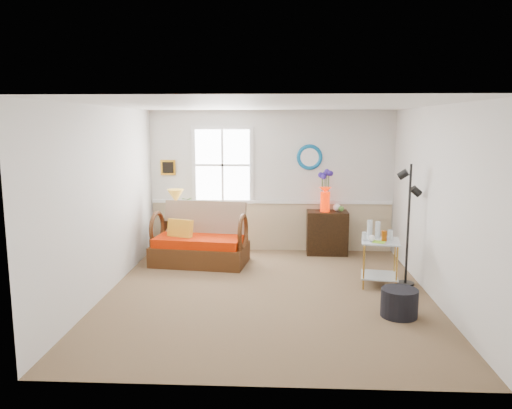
{
  "coord_description": "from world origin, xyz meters",
  "views": [
    {
      "loc": [
        0.17,
        -6.69,
        2.36
      ],
      "look_at": [
        -0.17,
        0.16,
        1.24
      ],
      "focal_mm": 35.0,
      "sensor_mm": 36.0,
      "label": 1
    }
  ],
  "objects_px": {
    "loveseat": "(200,234)",
    "side_table": "(380,263)",
    "lamp_stand": "(175,237)",
    "ottoman": "(399,303)",
    "cabinet": "(327,232)",
    "floor_lamp": "(408,225)"
  },
  "relations": [
    {
      "from": "side_table",
      "to": "ottoman",
      "type": "distance_m",
      "value": 1.19
    },
    {
      "from": "lamp_stand",
      "to": "ottoman",
      "type": "xyz_separation_m",
      "value": [
        3.37,
        -2.76,
        -0.16
      ]
    },
    {
      "from": "loveseat",
      "to": "cabinet",
      "type": "height_order",
      "value": "loveseat"
    },
    {
      "from": "cabinet",
      "to": "ottoman",
      "type": "height_order",
      "value": "cabinet"
    },
    {
      "from": "loveseat",
      "to": "lamp_stand",
      "type": "bearing_deg",
      "value": 141.86
    },
    {
      "from": "side_table",
      "to": "floor_lamp",
      "type": "distance_m",
      "value": 0.69
    },
    {
      "from": "cabinet",
      "to": "floor_lamp",
      "type": "relative_size",
      "value": 0.44
    },
    {
      "from": "side_table",
      "to": "cabinet",
      "type": "bearing_deg",
      "value": 108.42
    },
    {
      "from": "lamp_stand",
      "to": "side_table",
      "type": "xyz_separation_m",
      "value": [
        3.35,
        -1.58,
        0.01
      ]
    },
    {
      "from": "lamp_stand",
      "to": "ottoman",
      "type": "bearing_deg",
      "value": -39.34
    },
    {
      "from": "loveseat",
      "to": "cabinet",
      "type": "bearing_deg",
      "value": 26.6
    },
    {
      "from": "loveseat",
      "to": "side_table",
      "type": "height_order",
      "value": "loveseat"
    },
    {
      "from": "lamp_stand",
      "to": "floor_lamp",
      "type": "height_order",
      "value": "floor_lamp"
    },
    {
      "from": "floor_lamp",
      "to": "ottoman",
      "type": "bearing_deg",
      "value": -88.14
    },
    {
      "from": "lamp_stand",
      "to": "ottoman",
      "type": "distance_m",
      "value": 4.36
    },
    {
      "from": "cabinet",
      "to": "floor_lamp",
      "type": "bearing_deg",
      "value": -59.24
    },
    {
      "from": "cabinet",
      "to": "ottoman",
      "type": "distance_m",
      "value": 3.07
    },
    {
      "from": "loveseat",
      "to": "ottoman",
      "type": "distance_m",
      "value": 3.62
    },
    {
      "from": "loveseat",
      "to": "floor_lamp",
      "type": "relative_size",
      "value": 0.87
    },
    {
      "from": "ottoman",
      "to": "side_table",
      "type": "bearing_deg",
      "value": 90.88
    },
    {
      "from": "side_table",
      "to": "loveseat",
      "type": "bearing_deg",
      "value": 159.73
    },
    {
      "from": "loveseat",
      "to": "floor_lamp",
      "type": "distance_m",
      "value": 3.38
    }
  ]
}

